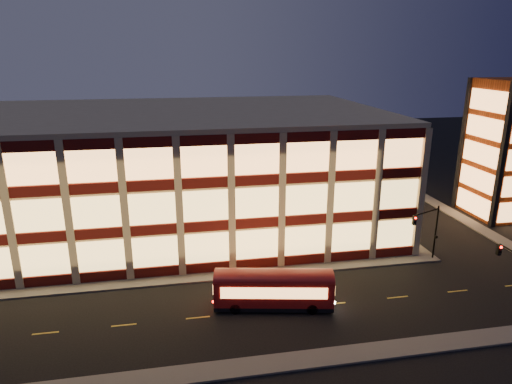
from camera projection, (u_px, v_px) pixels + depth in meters
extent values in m
plane|color=black|center=(215.00, 281.00, 44.10)|extent=(200.00, 200.00, 0.00)
cube|color=#514F4C|center=(183.00, 279.00, 44.49)|extent=(54.00, 2.00, 0.15)
cube|color=#514F4C|center=(366.00, 209.00, 64.07)|extent=(2.00, 30.00, 0.15)
cube|color=#514F4C|center=(437.00, 205.00, 66.00)|extent=(2.00, 30.00, 0.15)
cube|color=#514F4C|center=(233.00, 369.00, 31.87)|extent=(100.00, 2.00, 0.15)
cube|color=tan|center=(176.00, 170.00, 57.47)|extent=(50.00, 30.00, 14.00)
cube|color=tan|center=(173.00, 112.00, 55.32)|extent=(50.40, 30.40, 0.50)
cube|color=#470C0A|center=(183.00, 269.00, 45.15)|extent=(50.10, 0.25, 1.00)
cube|color=#F3BF66|center=(182.00, 250.00, 44.54)|extent=(49.00, 0.20, 3.00)
cube|color=#470C0A|center=(360.00, 206.00, 63.75)|extent=(0.25, 30.10, 1.00)
cube|color=#F3BF66|center=(361.00, 191.00, 63.12)|extent=(0.20, 29.00, 3.00)
cube|color=#470C0A|center=(180.00, 228.00, 43.84)|extent=(50.10, 0.25, 1.00)
cube|color=#F3BF66|center=(179.00, 207.00, 43.24)|extent=(49.00, 0.20, 3.00)
cube|color=#470C0A|center=(363.00, 175.00, 62.45)|extent=(0.25, 30.10, 1.00)
cube|color=#F3BF66|center=(364.00, 160.00, 61.82)|extent=(0.20, 29.00, 3.00)
cube|color=#470C0A|center=(178.00, 184.00, 42.54)|extent=(50.10, 0.25, 1.00)
cube|color=#F3BF66|center=(177.00, 162.00, 41.94)|extent=(49.00, 0.20, 3.00)
cube|color=#470C0A|center=(365.00, 144.00, 61.14)|extent=(0.25, 30.10, 1.00)
cube|color=#F3BF66|center=(366.00, 128.00, 60.52)|extent=(0.20, 29.00, 3.00)
cube|color=#8C3814|center=(508.00, 149.00, 59.72)|extent=(8.00, 8.00, 18.00)
cube|color=black|center=(503.00, 157.00, 55.26)|extent=(0.60, 0.60, 18.00)
cube|color=black|center=(462.00, 145.00, 62.77)|extent=(0.60, 0.60, 18.00)
cube|color=#FFA659|center=(473.00, 203.00, 61.13)|extent=(0.16, 6.60, 2.60)
cube|color=#FFA659|center=(476.00, 179.00, 60.12)|extent=(0.16, 6.60, 2.60)
cube|color=#FFA659|center=(480.00, 154.00, 59.12)|extent=(0.16, 6.60, 2.60)
cube|color=#FFA659|center=(484.00, 128.00, 58.11)|extent=(0.16, 6.60, 2.60)
cube|color=#FFA659|center=(488.00, 101.00, 57.11)|extent=(0.16, 6.60, 2.60)
cylinder|color=black|center=(435.00, 233.00, 48.08)|extent=(0.18, 0.18, 6.00)
cylinder|color=black|center=(427.00, 212.00, 46.27)|extent=(3.56, 1.63, 0.14)
cube|color=black|center=(414.00, 220.00, 45.41)|extent=(0.32, 0.32, 0.95)
sphere|color=#FF0C05|center=(416.00, 218.00, 45.15)|extent=(0.20, 0.20, 0.20)
cube|color=black|center=(436.00, 237.00, 48.01)|extent=(0.25, 0.18, 0.28)
cube|color=black|center=(499.00, 250.00, 38.70)|extent=(0.32, 0.32, 0.95)
sphere|color=#FF0C05|center=(501.00, 247.00, 38.44)|extent=(0.20, 0.20, 0.20)
cube|color=#8C0807|center=(274.00, 289.00, 39.27)|extent=(10.46, 4.47, 2.34)
cube|color=black|center=(273.00, 303.00, 39.68)|extent=(10.46, 4.47, 0.36)
cylinder|color=black|center=(235.00, 309.00, 38.62)|extent=(0.96, 0.48, 0.91)
cylinder|color=black|center=(237.00, 295.00, 40.75)|extent=(0.96, 0.48, 0.91)
cylinder|color=black|center=(312.00, 309.00, 38.54)|extent=(0.96, 0.48, 0.91)
cylinder|color=black|center=(309.00, 295.00, 40.68)|extent=(0.96, 0.48, 0.91)
cube|color=#FFA659|center=(274.00, 293.00, 37.94)|extent=(8.78, 1.80, 1.02)
cube|color=#FFA659|center=(273.00, 278.00, 40.43)|extent=(8.78, 1.80, 1.02)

